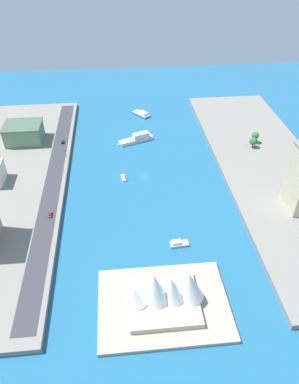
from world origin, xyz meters
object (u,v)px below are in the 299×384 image
at_px(yacht_sleek_gray, 179,243).
at_px(catamaran_blue, 142,114).
at_px(ferry_white_commuter, 137,139).
at_px(opera_landmark, 166,293).
at_px(terminal_long_green, 24,133).
at_px(pickup_red, 50,214).
at_px(sailboat_small_white, 124,178).
at_px(traffic_light_waterfront, 66,152).
at_px(suv_black, 63,142).

relative_size(yacht_sleek_gray, catamaran_blue, 0.62).
xyz_separation_m(ferry_white_commuter, opera_landmark, (-2.25, 151.32, 7.24)).
relative_size(terminal_long_green, pickup_red, 5.55).
bearing_deg(pickup_red, opera_landmark, 132.73).
bearing_deg(opera_landmark, terminal_long_green, -60.06).
xyz_separation_m(catamaran_blue, ferry_white_commuter, (7.27, 45.85, 1.07)).
bearing_deg(catamaran_blue, sailboat_small_white, 78.12).
bearing_deg(pickup_red, yacht_sleek_gray, 159.10).
bearing_deg(traffic_light_waterfront, sailboat_small_white, 147.51).
relative_size(yacht_sleek_gray, traffic_light_waterfront, 1.75).
height_order(sailboat_small_white, traffic_light_waterfront, traffic_light_waterfront).
distance_m(yacht_sleek_gray, opera_landmark, 39.86).
relative_size(pickup_red, traffic_light_waterfront, 0.78).
bearing_deg(sailboat_small_white, yacht_sleek_gray, 113.01).
height_order(yacht_sleek_gray, suv_black, suv_black).
xyz_separation_m(yacht_sleek_gray, suv_black, (72.49, -111.89, 3.12)).
bearing_deg(opera_landmark, sailboat_small_white, -81.56).
bearing_deg(suv_black, opera_landmark, 111.98).
distance_m(sailboat_small_white, ferry_white_commuter, 51.29).
distance_m(sailboat_small_white, yacht_sleek_gray, 70.38).
xyz_separation_m(yacht_sleek_gray, opera_landmark, (12.43, 36.91, 8.51)).
xyz_separation_m(ferry_white_commuter, suv_black, (57.81, 2.52, 1.85)).
bearing_deg(sailboat_small_white, pickup_red, 40.09).
xyz_separation_m(sailboat_small_white, terminal_long_green, (74.06, -53.10, 9.54)).
bearing_deg(catamaran_blue, yacht_sleek_gray, 92.65).
height_order(terminal_long_green, suv_black, terminal_long_green).
height_order(sailboat_small_white, suv_black, sailboat_small_white).
relative_size(pickup_red, opera_landmark, 0.14).
relative_size(ferry_white_commuter, pickup_red, 5.76).
bearing_deg(suv_black, ferry_white_commuter, -177.51).
bearing_deg(traffic_light_waterfront, ferry_white_commuter, -155.51).
relative_size(sailboat_small_white, traffic_light_waterfront, 1.51).
bearing_deg(opera_landmark, suv_black, -68.02).
relative_size(sailboat_small_white, pickup_red, 1.94).
relative_size(yacht_sleek_gray, ferry_white_commuter, 0.39).
xyz_separation_m(sailboat_small_white, opera_landmark, (-15.08, 101.69, 8.73)).
height_order(sailboat_small_white, pickup_red, sailboat_small_white).
xyz_separation_m(yacht_sleek_gray, catamaran_blue, (7.42, -160.27, 0.20)).
xyz_separation_m(yacht_sleek_gray, traffic_light_waterfront, (67.61, -90.31, 6.55)).
relative_size(terminal_long_green, opera_landmark, 0.75).
distance_m(ferry_white_commuter, pickup_red, 104.10).
bearing_deg(traffic_light_waterfront, yacht_sleek_gray, 126.82).
bearing_deg(catamaran_blue, terminal_long_green, 24.24).
bearing_deg(suv_black, pickup_red, 90.43).
bearing_deg(ferry_white_commuter, terminal_long_green, -2.29).
xyz_separation_m(catamaran_blue, terminal_long_green, (94.15, 42.38, 9.12)).
bearing_deg(sailboat_small_white, catamaran_blue, -101.88).
height_order(sailboat_small_white, yacht_sleek_gray, sailboat_small_white).
height_order(yacht_sleek_gray, opera_landmark, opera_landmark).
distance_m(terminal_long_green, traffic_light_waterfront, 43.84).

